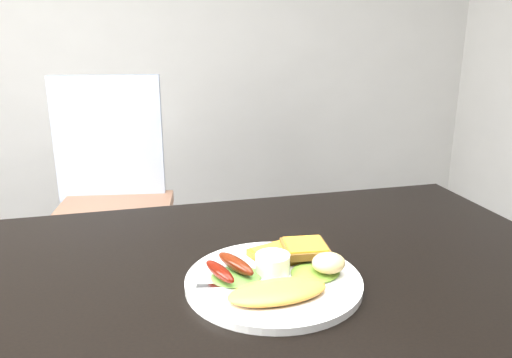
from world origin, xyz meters
TOP-DOWN VIEW (x-y plane):
  - dining_table at (0.00, 0.00)m, footprint 1.20×0.80m
  - dining_chair at (-0.31, 1.19)m, footprint 0.52×0.52m
  - person at (-0.31, 0.84)m, footprint 0.55×0.47m
  - plate at (-0.00, -0.04)m, footprint 0.30×0.30m
  - lettuce_left at (-0.06, -0.03)m, footprint 0.09×0.08m
  - lettuce_right at (0.07, -0.05)m, footprint 0.11×0.10m
  - omelette at (-0.01, -0.10)m, footprint 0.17×0.09m
  - sausage_a at (-0.09, -0.03)m, footprint 0.05×0.09m
  - sausage_b at (-0.06, -0.01)m, footprint 0.06×0.10m
  - ramekin at (0.00, -0.03)m, footprint 0.07×0.07m
  - toast_a at (0.02, 0.03)m, footprint 0.10×0.10m
  - toast_b at (0.07, 0.02)m, footprint 0.09×0.09m
  - potato_salad at (0.09, -0.06)m, footprint 0.08×0.07m
  - fork at (-0.05, -0.06)m, footprint 0.16×0.04m

SIDE VIEW (x-z plane):
  - dining_chair at x=-0.31m, z-range 0.42..0.48m
  - person at x=-0.31m, z-range 0.00..1.29m
  - dining_table at x=0.00m, z-range 0.71..0.75m
  - plate at x=0.00m, z-range 0.75..0.76m
  - fork at x=-0.05m, z-range 0.76..0.77m
  - lettuce_right at x=0.07m, z-range 0.76..0.77m
  - lettuce_left at x=-0.06m, z-range 0.76..0.77m
  - toast_a at x=0.02m, z-range 0.76..0.78m
  - omelette at x=-0.01m, z-range 0.76..0.78m
  - ramekin at x=0.00m, z-range 0.76..0.80m
  - toast_b at x=0.07m, z-range 0.77..0.79m
  - sausage_a at x=-0.09m, z-range 0.77..0.79m
  - sausage_b at x=-0.06m, z-range 0.77..0.79m
  - potato_salad at x=0.09m, z-range 0.77..0.80m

